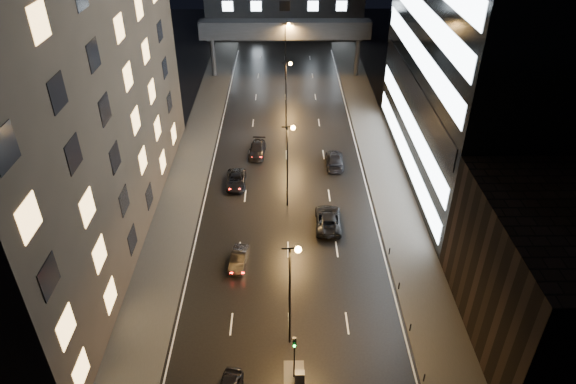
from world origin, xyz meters
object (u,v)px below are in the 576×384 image
car_toward_a (328,219)px  utility_cabinet (300,378)px  car_away_c (236,180)px  car_away_b (239,259)px  car_away_d (257,150)px  car_toward_b (335,160)px

car_toward_a → utility_cabinet: bearing=81.9°
car_away_c → car_away_b: bearing=-86.7°
car_away_d → utility_cabinet: size_ratio=3.81×
utility_cabinet → car_away_c: bearing=104.0°
car_away_d → utility_cabinet: (4.64, -36.34, 0.08)m
car_away_b → car_away_d: 22.40m
car_away_c → car_away_d: 8.07m
car_away_c → car_toward_a: (10.62, -8.38, 0.11)m
car_away_b → car_toward_b: size_ratio=0.76×
car_toward_a → car_toward_b: car_toward_a is taller
car_away_c → utility_cabinet: bearing=-78.3°
car_away_d → car_toward_a: (8.33, -16.11, 0.08)m
car_away_d → car_toward_a: car_toward_a is taller
car_away_c → utility_cabinet: 29.43m
car_away_b → utility_cabinet: bearing=-61.8°
car_away_d → car_toward_b: size_ratio=0.92×
car_toward_a → utility_cabinet: (-3.69, -20.22, -0.00)m
car_away_b → car_toward_b: (11.10, 19.34, 0.11)m
car_away_b → utility_cabinet: 15.03m
car_away_b → car_toward_a: 11.20m
car_away_c → car_toward_a: car_toward_a is taller
car_toward_b → car_away_b: bearing=62.1°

